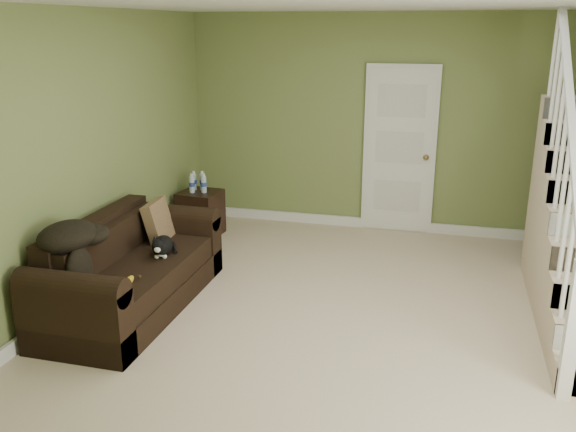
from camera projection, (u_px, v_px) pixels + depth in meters
The scene contains 14 objects.
floor at pixel (353, 328), 5.13m from camera, with size 5.00×5.50×0.01m, color #C7AB8F.
ceiling at pixel (364, 2), 4.36m from camera, with size 5.00×5.50×0.01m, color white.
wall_back at pixel (393, 125), 7.28m from camera, with size 5.00×0.04×2.60m, color olive.
wall_front at pixel (244, 353), 2.21m from camera, with size 5.00×0.04×2.60m, color olive.
wall_left at pixel (76, 161), 5.36m from camera, with size 0.04×5.50×2.60m, color olive.
baseboard_back at pixel (387, 224), 7.63m from camera, with size 5.00×0.04×0.12m, color white.
baseboard_left at pixel (92, 290), 5.72m from camera, with size 0.04×5.50×0.12m, color white.
door at pixel (399, 151), 7.31m from camera, with size 0.86×0.12×2.02m.
sofa at pixel (129, 274), 5.46m from camera, with size 0.89×2.06×0.81m.
side_table at pixel (201, 212), 7.35m from camera, with size 0.49×0.49×0.77m.
cat at pixel (161, 246), 5.51m from camera, with size 0.29×0.48×0.23m.
banana at pixel (129, 281), 4.91m from camera, with size 0.06×0.20×0.06m, color yellow.
throw_pillow at pixel (158, 222), 5.91m from camera, with size 0.10×0.41×0.41m, color #4C361E.
throw_blanket at pixel (67, 236), 4.83m from camera, with size 0.42×0.55×0.23m, color black.
Camera 1 is at (0.66, -4.60, 2.44)m, focal length 38.00 mm.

